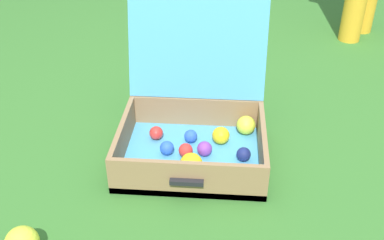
% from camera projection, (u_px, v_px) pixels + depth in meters
% --- Properties ---
extents(ground_plane, '(16.00, 16.00, 0.00)m').
position_uv_depth(ground_plane, '(214.00, 149.00, 1.75)').
color(ground_plane, '#336B28').
extents(open_suitcase, '(0.53, 0.56, 0.56)m').
position_uv_depth(open_suitcase, '(195.00, 121.00, 1.69)').
color(open_suitcase, '#4799C6').
rests_on(open_suitcase, ground).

